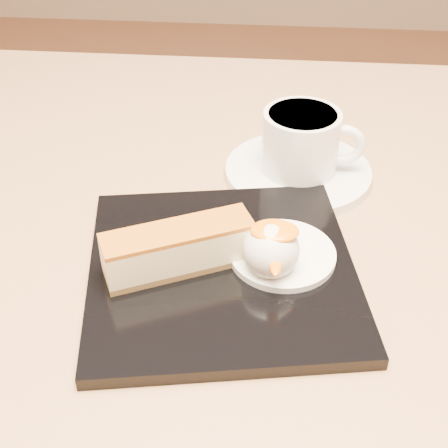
# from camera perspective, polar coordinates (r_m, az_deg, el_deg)

# --- Properties ---
(table) EXTENTS (0.80, 0.80, 0.72)m
(table) POSITION_cam_1_polar(r_m,az_deg,el_deg) (0.68, -2.24, -11.01)
(table) COLOR black
(table) RESTS_ON ground
(dessert_plate) EXTENTS (0.25, 0.25, 0.01)m
(dessert_plate) POSITION_cam_1_polar(r_m,az_deg,el_deg) (0.52, -0.19, -4.27)
(dessert_plate) COLOR black
(dessert_plate) RESTS_ON table
(cheesecake) EXTENTS (0.13, 0.08, 0.04)m
(cheesecake) POSITION_cam_1_polar(r_m,az_deg,el_deg) (0.51, -4.19, -2.25)
(cheesecake) COLOR brown
(cheesecake) RESTS_ON dessert_plate
(cream_smear) EXTENTS (0.09, 0.09, 0.01)m
(cream_smear) POSITION_cam_1_polar(r_m,az_deg,el_deg) (0.53, 5.36, -2.76)
(cream_smear) COLOR white
(cream_smear) RESTS_ON dessert_plate
(ice_cream_scoop) EXTENTS (0.05, 0.05, 0.05)m
(ice_cream_scoop) POSITION_cam_1_polar(r_m,az_deg,el_deg) (0.50, 4.32, -2.40)
(ice_cream_scoop) COLOR white
(ice_cream_scoop) RESTS_ON cream_smear
(mango_sauce) EXTENTS (0.04, 0.03, 0.01)m
(mango_sauce) POSITION_cam_1_polar(r_m,az_deg,el_deg) (0.49, 4.66, -0.63)
(mango_sauce) COLOR orange
(mango_sauce) RESTS_ON ice_cream_scoop
(mint_sprig) EXTENTS (0.03, 0.02, 0.00)m
(mint_sprig) POSITION_cam_1_polar(r_m,az_deg,el_deg) (0.55, 2.34, -0.61)
(mint_sprig) COLOR #308A2D
(mint_sprig) RESTS_ON cream_smear
(saucer) EXTENTS (0.15, 0.15, 0.01)m
(saucer) POSITION_cam_1_polar(r_m,az_deg,el_deg) (0.65, 6.77, 4.74)
(saucer) COLOR white
(saucer) RESTS_ON table
(coffee_cup) EXTENTS (0.10, 0.08, 0.06)m
(coffee_cup) POSITION_cam_1_polar(r_m,az_deg,el_deg) (0.63, 7.19, 7.57)
(coffee_cup) COLOR white
(coffee_cup) RESTS_ON saucer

